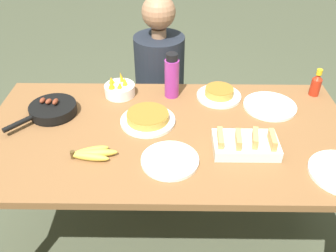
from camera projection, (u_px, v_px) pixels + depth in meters
name	position (u px, v px, depth m)	size (l,w,h in m)	color
ground_plane	(168.00, 232.00, 2.11)	(14.00, 14.00, 0.00)	#474C38
dining_table	(168.00, 147.00, 1.72)	(1.75, 0.89, 0.75)	brown
banana_bunch	(91.00, 154.00, 1.51)	(0.20, 0.11, 0.04)	gold
melon_tray	(246.00, 144.00, 1.54)	(0.28, 0.17, 0.10)	silver
skillet	(52.00, 110.00, 1.76)	(0.30, 0.32, 0.08)	black
frittata_plate_center	(219.00, 94.00, 1.89)	(0.24, 0.24, 0.06)	white
frittata_plate_side	(148.00, 118.00, 1.71)	(0.27, 0.27, 0.05)	white
empty_plate_near_front	(170.00, 160.00, 1.49)	(0.24, 0.24, 0.02)	white
empty_plate_far_left	(270.00, 106.00, 1.82)	(0.27, 0.27, 0.02)	white
fruit_bowl_mango	(119.00, 89.00, 1.91)	(0.16, 0.16, 0.12)	white
water_bottle	(172.00, 76.00, 1.86)	(0.08, 0.08, 0.24)	#992D89
hot_sauce_bottle	(316.00, 84.00, 1.89)	(0.05, 0.05, 0.15)	#B72814
person_figure	(160.00, 100.00, 2.37)	(0.34, 0.34, 1.18)	black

